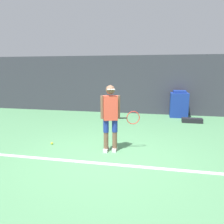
# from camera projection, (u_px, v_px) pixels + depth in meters

# --- Properties ---
(ground_plane) EXTENTS (24.00, 24.00, 0.00)m
(ground_plane) POSITION_uv_depth(u_px,v_px,m) (106.00, 157.00, 5.13)
(ground_plane) COLOR #518C5B
(back_wall) EXTENTS (24.00, 0.10, 2.68)m
(back_wall) POSITION_uv_depth(u_px,v_px,m) (133.00, 85.00, 10.14)
(back_wall) COLOR #383842
(back_wall) RESTS_ON ground_plane
(court_baseline) EXTENTS (21.60, 0.10, 0.01)m
(court_baseline) POSITION_uv_depth(u_px,v_px,m) (103.00, 164.00, 4.77)
(court_baseline) COLOR white
(court_baseline) RESTS_ON ground_plane
(tennis_player) EXTENTS (0.93, 0.44, 1.66)m
(tennis_player) POSITION_uv_depth(u_px,v_px,m) (111.00, 115.00, 5.35)
(tennis_player) COLOR brown
(tennis_player) RESTS_ON ground_plane
(tennis_ball) EXTENTS (0.07, 0.07, 0.07)m
(tennis_ball) POSITION_uv_depth(u_px,v_px,m) (52.00, 143.00, 6.01)
(tennis_ball) COLOR #D1E533
(tennis_ball) RESTS_ON ground_plane
(covered_chair) EXTENTS (0.74, 0.65, 1.15)m
(covered_chair) POSITION_uv_depth(u_px,v_px,m) (179.00, 104.00, 9.47)
(covered_chair) COLOR navy
(covered_chair) RESTS_ON ground_plane
(equipment_bag) EXTENTS (0.77, 0.31, 0.17)m
(equipment_bag) POSITION_uv_depth(u_px,v_px,m) (192.00, 120.00, 8.50)
(equipment_bag) COLOR black
(equipment_bag) RESTS_ON ground_plane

